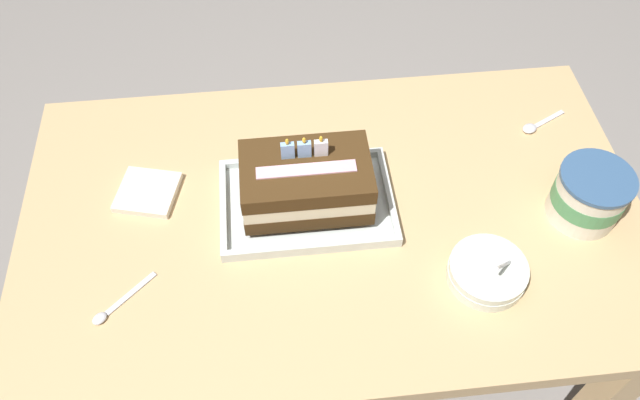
{
  "coord_description": "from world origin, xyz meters",
  "views": [
    {
      "loc": [
        -0.1,
        -0.7,
        1.7
      ],
      "look_at": [
        -0.02,
        0.01,
        0.76
      ],
      "focal_mm": 35.02,
      "sensor_mm": 36.0,
      "label": 1
    }
  ],
  "objects_px": {
    "ice_cream_tub": "(589,195)",
    "napkin_pile": "(148,192)",
    "foil_tray": "(307,203)",
    "bowl_stack": "(487,272)",
    "birthday_cake": "(306,182)",
    "serving_spoon_near_tray": "(112,309)",
    "serving_spoon_by_bowls": "(533,127)"
  },
  "relations": [
    {
      "from": "ice_cream_tub",
      "to": "serving_spoon_near_tray",
      "type": "distance_m",
      "value": 0.89
    },
    {
      "from": "ice_cream_tub",
      "to": "foil_tray",
      "type": "bearing_deg",
      "value": 172.02
    },
    {
      "from": "birthday_cake",
      "to": "serving_spoon_near_tray",
      "type": "xyz_separation_m",
      "value": [
        -0.36,
        -0.19,
        -0.07
      ]
    },
    {
      "from": "birthday_cake",
      "to": "serving_spoon_near_tray",
      "type": "height_order",
      "value": "birthday_cake"
    },
    {
      "from": "serving_spoon_by_bowls",
      "to": "bowl_stack",
      "type": "bearing_deg",
      "value": -119.81
    },
    {
      "from": "foil_tray",
      "to": "ice_cream_tub",
      "type": "relative_size",
      "value": 2.43
    },
    {
      "from": "foil_tray",
      "to": "ice_cream_tub",
      "type": "bearing_deg",
      "value": -7.98
    },
    {
      "from": "ice_cream_tub",
      "to": "napkin_pile",
      "type": "relative_size",
      "value": 1.01
    },
    {
      "from": "birthday_cake",
      "to": "serving_spoon_near_tray",
      "type": "relative_size",
      "value": 2.2
    },
    {
      "from": "foil_tray",
      "to": "napkin_pile",
      "type": "xyz_separation_m",
      "value": [
        -0.31,
        0.06,
        0.0
      ]
    },
    {
      "from": "serving_spoon_by_bowls",
      "to": "foil_tray",
      "type": "bearing_deg",
      "value": -162.95
    },
    {
      "from": "ice_cream_tub",
      "to": "serving_spoon_by_bowls",
      "type": "xyz_separation_m",
      "value": [
        -0.02,
        0.23,
        -0.05
      ]
    },
    {
      "from": "foil_tray",
      "to": "serving_spoon_near_tray",
      "type": "distance_m",
      "value": 0.4
    },
    {
      "from": "serving_spoon_near_tray",
      "to": "serving_spoon_by_bowls",
      "type": "relative_size",
      "value": 0.96
    },
    {
      "from": "serving_spoon_near_tray",
      "to": "napkin_pile",
      "type": "xyz_separation_m",
      "value": [
        0.05,
        0.25,
        0.0
      ]
    },
    {
      "from": "bowl_stack",
      "to": "birthday_cake",
      "type": "bearing_deg",
      "value": 147.32
    },
    {
      "from": "serving_spoon_by_bowls",
      "to": "napkin_pile",
      "type": "bearing_deg",
      "value": -173.4
    },
    {
      "from": "ice_cream_tub",
      "to": "bowl_stack",
      "type": "bearing_deg",
      "value": -151.1
    },
    {
      "from": "serving_spoon_near_tray",
      "to": "serving_spoon_by_bowls",
      "type": "xyz_separation_m",
      "value": [
        0.86,
        0.34,
        0.0
      ]
    },
    {
      "from": "birthday_cake",
      "to": "bowl_stack",
      "type": "xyz_separation_m",
      "value": [
        0.3,
        -0.19,
        -0.05
      ]
    },
    {
      "from": "foil_tray",
      "to": "serving_spoon_near_tray",
      "type": "height_order",
      "value": "foil_tray"
    },
    {
      "from": "foil_tray",
      "to": "bowl_stack",
      "type": "relative_size",
      "value": 2.36
    },
    {
      "from": "napkin_pile",
      "to": "birthday_cake",
      "type": "bearing_deg",
      "value": -11.0
    },
    {
      "from": "foil_tray",
      "to": "birthday_cake",
      "type": "bearing_deg",
      "value": 90.0
    },
    {
      "from": "foil_tray",
      "to": "napkin_pile",
      "type": "bearing_deg",
      "value": 168.97
    },
    {
      "from": "birthday_cake",
      "to": "serving_spoon_by_bowls",
      "type": "distance_m",
      "value": 0.53
    },
    {
      "from": "serving_spoon_near_tray",
      "to": "serving_spoon_by_bowls",
      "type": "height_order",
      "value": "serving_spoon_by_bowls"
    },
    {
      "from": "foil_tray",
      "to": "ice_cream_tub",
      "type": "distance_m",
      "value": 0.53
    },
    {
      "from": "birthday_cake",
      "to": "ice_cream_tub",
      "type": "xyz_separation_m",
      "value": [
        0.52,
        -0.07,
        -0.02
      ]
    },
    {
      "from": "birthday_cake",
      "to": "bowl_stack",
      "type": "bearing_deg",
      "value": -32.68
    },
    {
      "from": "birthday_cake",
      "to": "ice_cream_tub",
      "type": "bearing_deg",
      "value": -7.99
    },
    {
      "from": "bowl_stack",
      "to": "serving_spoon_by_bowls",
      "type": "xyz_separation_m",
      "value": [
        0.2,
        0.35,
        -0.01
      ]
    }
  ]
}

